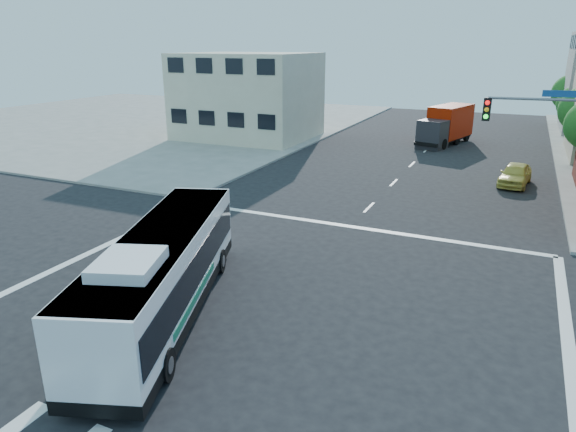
% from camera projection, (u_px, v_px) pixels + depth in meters
% --- Properties ---
extents(ground, '(120.00, 120.00, 0.00)m').
position_uv_depth(ground, '(266.00, 311.00, 17.92)').
color(ground, black).
rests_on(ground, ground).
extents(sidewalk_nw, '(50.00, 50.00, 0.15)m').
position_uv_depth(sidewalk_nw, '(137.00, 120.00, 61.78)').
color(sidewalk_nw, gray).
rests_on(sidewalk_nw, ground).
extents(building_west, '(12.06, 10.06, 8.00)m').
position_uv_depth(building_west, '(248.00, 96.00, 49.16)').
color(building_west, beige).
rests_on(building_west, ground).
extents(signal_mast_ne, '(7.91, 1.13, 8.07)m').
position_uv_depth(signal_mast_ne, '(566.00, 139.00, 21.93)').
color(signal_mast_ne, slate).
rests_on(signal_mast_ne, ground).
extents(street_tree_d, '(4.00, 4.00, 6.03)m').
position_uv_depth(street_tree_d, '(572.00, 90.00, 56.82)').
color(street_tree_d, '#3B2915').
rests_on(street_tree_d, ground).
extents(transit_bus, '(5.96, 11.29, 3.30)m').
position_uv_depth(transit_bus, '(164.00, 272.00, 17.14)').
color(transit_bus, black).
rests_on(transit_bus, ground).
extents(box_truck, '(4.18, 7.96, 3.44)m').
position_uv_depth(box_truck, '(446.00, 126.00, 46.86)').
color(box_truck, '#28272C').
rests_on(box_truck, ground).
extents(parked_car, '(2.20, 4.39, 1.44)m').
position_uv_depth(parked_car, '(515.00, 174.00, 33.52)').
color(parked_car, '#D4C54F').
rests_on(parked_car, ground).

